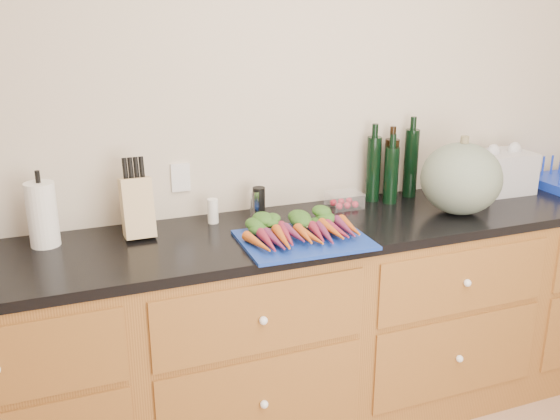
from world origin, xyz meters
name	(u,v)px	position (x,y,z in m)	size (l,w,h in m)	color
wall_back	(308,125)	(0.00, 1.62, 1.30)	(4.10, 0.05, 2.60)	beige
cabinets	(334,325)	(0.00, 1.30, 0.45)	(3.60, 0.64, 0.90)	brown
countertop	(337,226)	(0.00, 1.30, 0.92)	(3.64, 0.62, 0.04)	black
cutting_board	(304,240)	(-0.22, 1.14, 0.95)	(0.49, 0.37, 0.01)	navy
carrots	(301,230)	(-0.22, 1.17, 0.98)	(0.43, 0.30, 0.06)	#C65617
squash	(461,179)	(0.55, 1.22, 1.10)	(0.35, 0.35, 0.32)	#526151
paper_towel	(42,215)	(-1.16, 1.46, 1.06)	(0.11, 0.11, 0.25)	white
knife_block	(137,207)	(-0.81, 1.44, 1.06)	(0.12, 0.12, 0.24)	tan
grinder_salt	(213,211)	(-0.49, 1.48, 0.99)	(0.05, 0.05, 0.10)	white
grinder_pepper	(259,202)	(-0.29, 1.48, 1.01)	(0.05, 0.05, 0.13)	black
canister_chrome	(256,204)	(-0.30, 1.48, 1.00)	(0.05, 0.05, 0.12)	white
tomato_box	(344,200)	(0.12, 1.47, 0.97)	(0.15, 0.12, 0.07)	white
bottles	(392,169)	(0.38, 1.51, 1.09)	(0.27, 0.14, 0.32)	black
grocery_bag	(501,172)	(0.95, 1.42, 1.04)	(0.27, 0.22, 0.20)	silver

